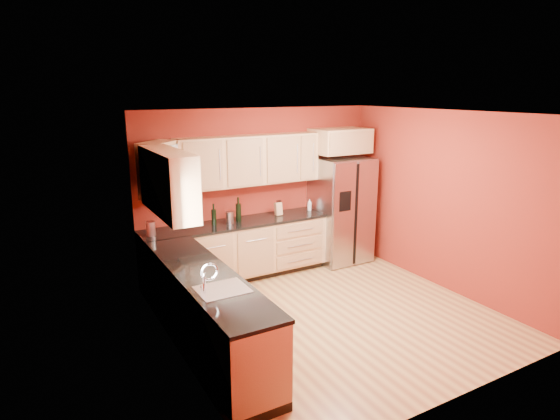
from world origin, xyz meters
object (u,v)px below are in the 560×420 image
at_px(canister_left, 151,229).
at_px(refrigerator, 341,210).
at_px(soap_dispenser, 309,205).
at_px(wine_bottle_a, 214,214).
at_px(knife_block, 278,209).

bearing_deg(canister_left, refrigerator, -0.57).
bearing_deg(canister_left, soap_dispenser, 2.01).
height_order(wine_bottle_a, knife_block, wine_bottle_a).
bearing_deg(refrigerator, knife_block, 173.92).
relative_size(refrigerator, knife_block, 8.74).
xyz_separation_m(wine_bottle_a, knife_block, (1.11, 0.02, -0.06)).
xyz_separation_m(refrigerator, canister_left, (-3.20, 0.03, 0.13)).
distance_m(canister_left, wine_bottle_a, 0.96).
distance_m(canister_left, soap_dispenser, 2.65).
distance_m(refrigerator, canister_left, 3.20).
distance_m(refrigerator, knife_block, 1.16).
distance_m(refrigerator, wine_bottle_a, 2.26).
bearing_deg(wine_bottle_a, refrigerator, -2.68).
height_order(refrigerator, wine_bottle_a, refrigerator).
bearing_deg(refrigerator, wine_bottle_a, 177.32).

